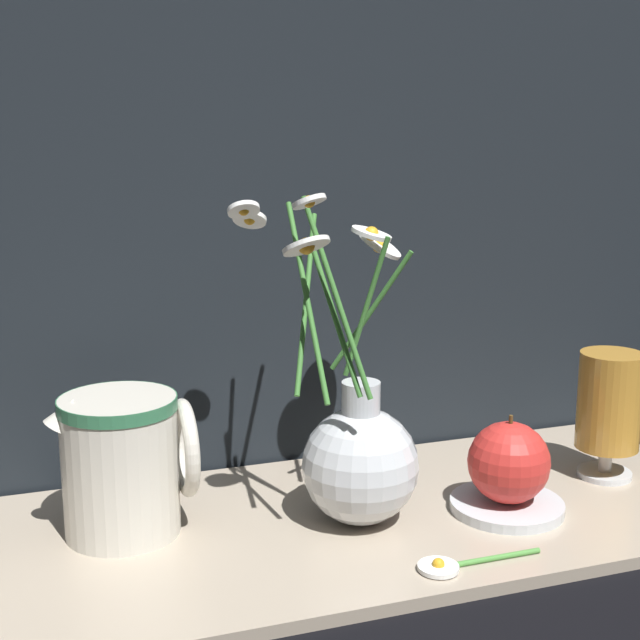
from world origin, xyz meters
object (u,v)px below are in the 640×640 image
at_px(orange_fruit, 509,462).
at_px(tea_glass, 609,404).
at_px(vase_with_flowers, 359,454).
at_px(ceramic_pitcher, 124,459).

bearing_deg(orange_fruit, tea_glass, 16.28).
bearing_deg(tea_glass, orange_fruit, -163.72).
bearing_deg(vase_with_flowers, ceramic_pitcher, 167.32).
relative_size(vase_with_flowers, ceramic_pitcher, 2.25).
xyz_separation_m(tea_glass, orange_fruit, (-0.15, -0.04, -0.03)).
bearing_deg(ceramic_pitcher, orange_fruit, -11.74).
relative_size(ceramic_pitcher, tea_glass, 1.03).
height_order(vase_with_flowers, ceramic_pitcher, vase_with_flowers).
relative_size(tea_glass, orange_fruit, 1.56).
bearing_deg(ceramic_pitcher, vase_with_flowers, -12.68).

